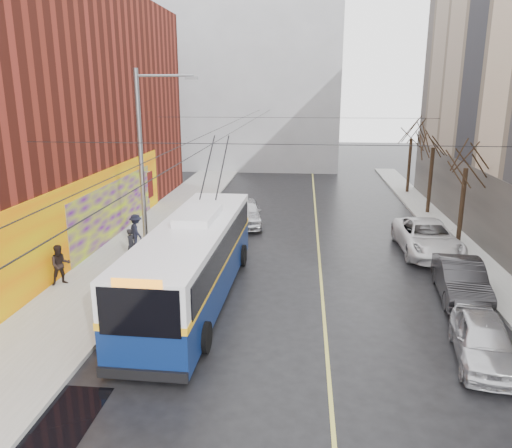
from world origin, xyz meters
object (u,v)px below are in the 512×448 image
(parked_car_c, at_px, (427,237))
(pedestrian_c, at_px, (136,231))
(streetlight_pole, at_px, (145,169))
(tree_far, at_px, (412,129))
(tree_near, at_px, (468,153))
(trolleybus, at_px, (194,260))
(tree_mid, at_px, (434,136))
(parked_car_b, at_px, (461,280))
(pedestrian_a, at_px, (131,245))
(following_car, at_px, (246,212))
(pedestrian_b, at_px, (60,265))
(parked_car_a, at_px, (483,340))

(parked_car_c, distance_m, pedestrian_c, 15.02)
(streetlight_pole, distance_m, tree_far, 25.09)
(tree_near, distance_m, pedestrian_c, 17.60)
(tree_near, distance_m, trolleybus, 15.48)
(tree_mid, height_order, parked_car_c, tree_mid)
(tree_mid, bearing_deg, tree_near, -90.00)
(tree_near, relative_size, parked_car_b, 1.36)
(tree_near, xyz_separation_m, parked_car_b, (-2.00, -7.23, -4.20))
(parked_car_c, bearing_deg, pedestrian_a, -169.54)
(parked_car_c, bearing_deg, tree_mid, 75.57)
(following_car, relative_size, pedestrian_b, 2.75)
(pedestrian_a, bearing_deg, pedestrian_c, 24.59)
(parked_car_b, bearing_deg, tree_mid, 87.28)
(parked_car_a, bearing_deg, streetlight_pole, 162.30)
(parked_car_c, height_order, following_car, parked_car_c)
(tree_mid, height_order, parked_car_b, tree_mid)
(pedestrian_c, bearing_deg, pedestrian_a, 153.40)
(following_car, bearing_deg, tree_far, 34.63)
(following_car, bearing_deg, tree_near, -22.48)
(streetlight_pole, height_order, tree_near, streetlight_pole)
(tree_near, relative_size, following_car, 1.34)
(following_car, relative_size, pedestrian_a, 3.06)
(streetlight_pole, relative_size, parked_car_b, 1.91)
(parked_car_b, height_order, pedestrian_a, pedestrian_a)
(pedestrian_b, bearing_deg, trolleybus, -41.30)
(streetlight_pole, bearing_deg, following_car, 70.43)
(tree_near, bearing_deg, tree_mid, 90.00)
(streetlight_pole, xyz_separation_m, parked_car_c, (13.14, 4.57, -4.03))
(tree_near, xyz_separation_m, pedestrian_b, (-18.50, -7.70, -3.96))
(trolleybus, distance_m, pedestrian_a, 5.60)
(parked_car_a, xyz_separation_m, parked_car_c, (0.75, 10.75, 0.11))
(parked_car_a, distance_m, pedestrian_a, 15.86)
(following_car, bearing_deg, parked_car_a, -66.93)
(tree_near, xyz_separation_m, pedestrian_a, (-16.57, -4.40, -4.05))
(parked_car_c, bearing_deg, following_car, 154.30)
(pedestrian_a, distance_m, pedestrian_c, 2.00)
(tree_far, distance_m, parked_car_c, 16.14)
(pedestrian_b, bearing_deg, parked_car_a, -51.18)
(tree_far, xyz_separation_m, parked_car_c, (-2.00, -15.43, -4.32))
(pedestrian_b, bearing_deg, streetlight_pole, -8.51)
(tree_near, height_order, parked_car_b, tree_near)
(pedestrian_b, height_order, pedestrian_c, pedestrian_c)
(parked_car_a, distance_m, parked_car_c, 10.77)
(tree_near, xyz_separation_m, tree_mid, (0.00, 7.00, 0.28))
(parked_car_a, bearing_deg, pedestrian_a, 159.44)
(pedestrian_a, bearing_deg, following_car, -19.13)
(tree_far, relative_size, pedestrian_c, 3.69)
(streetlight_pole, height_order, pedestrian_b, streetlight_pole)
(tree_far, distance_m, parked_car_b, 21.77)
(pedestrian_c, bearing_deg, parked_car_c, -124.52)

